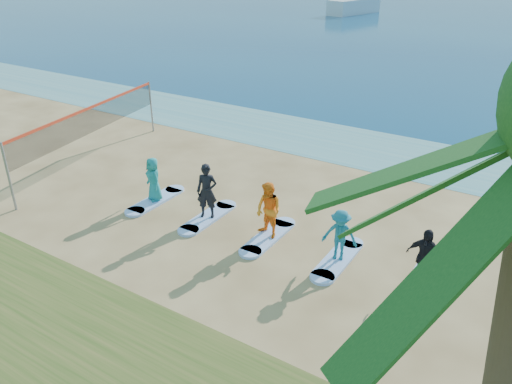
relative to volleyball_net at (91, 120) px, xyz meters
The scene contains 14 objects.
ground 10.25m from the volleyball_net, 15.16° to the right, with size 600.00×600.00×0.00m, color tan.
shallow_water 12.65m from the volleyball_net, 38.98° to the left, with size 600.00×600.00×0.00m, color teal.
volleyball_net is the anchor object (origin of this frame).
boat_offshore_a 58.68m from the volleyball_net, 101.86° to the left, with size 2.85×8.90×1.99m, color silver.
surfboard_0 5.11m from the volleyball_net, 16.20° to the right, with size 0.70×2.20×0.09m, color #A4C6FF.
student_0 4.87m from the volleyball_net, 16.20° to the right, with size 0.78×0.51×1.59m, color teal.
surfboard_1 7.32m from the volleyball_net, 10.82° to the right, with size 0.70×2.20×0.09m, color #A4C6FF.
student_1 7.13m from the volleyball_net, 10.82° to the right, with size 0.68×0.45×1.88m, color black.
surfboard_2 9.60m from the volleyball_net, ahead, with size 0.70×2.20×0.09m, color #A4C6FF.
student_2 9.47m from the volleyball_net, ahead, with size 0.87×0.68×1.80m, color orange.
surfboard_3 11.93m from the volleyball_net, ahead, with size 0.70×2.20×0.09m, color #A4C6FF.
student_3 11.83m from the volleyball_net, ahead, with size 1.01×0.58×1.56m, color #1A6B7E.
surfboard_4 14.27m from the volleyball_net, ahead, with size 0.70×2.20×0.09m, color #A4C6FF.
student_4 14.18m from the volleyball_net, ahead, with size 1.00×0.42×1.70m, color black.
Camera 1 is at (6.52, -10.31, 8.20)m, focal length 35.00 mm.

